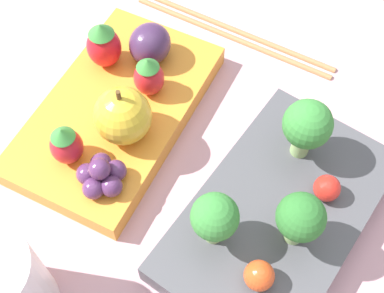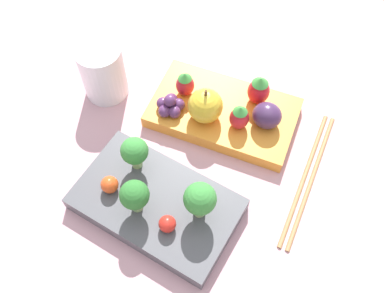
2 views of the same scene
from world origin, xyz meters
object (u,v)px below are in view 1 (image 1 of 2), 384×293
object	(u,v)px
cherry_tomato_1	(259,276)
grape_cluster	(101,175)
broccoli_floret_2	(215,218)
strawberry_2	(104,45)
bento_box_fruit	(116,112)
broccoli_floret_1	(307,126)
chopsticks_pair	(233,32)
drinking_cup	(0,289)
cherry_tomato_0	(327,188)
apple	(123,116)
plum	(150,44)
strawberry_0	(66,145)
bento_box_savoury	(277,216)
strawberry_1	(149,76)
broccoli_floret_0	(300,218)

from	to	relation	value
cherry_tomato_1	grape_cluster	world-z (taller)	grape_cluster
broccoli_floret_2	strawberry_2	xyz separation A→B (m)	(-0.10, -0.16, -0.01)
bento_box_fruit	broccoli_floret_1	world-z (taller)	broccoli_floret_1
strawberry_2	chopsticks_pair	world-z (taller)	strawberry_2
broccoli_floret_2	grape_cluster	world-z (taller)	broccoli_floret_2
bento_box_fruit	drinking_cup	distance (m)	0.18
cherry_tomato_0	apple	world-z (taller)	apple
broccoli_floret_2	chopsticks_pair	world-z (taller)	broccoli_floret_2
broccoli_floret_2	chopsticks_pair	size ratio (longest dim) A/B	0.25
strawberry_2	cherry_tomato_0	bearing A→B (deg)	81.14
bento_box_fruit	plum	distance (m)	0.07
grape_cluster	chopsticks_pair	xyz separation A→B (m)	(-0.21, 0.02, -0.03)
strawberry_0	apple	bearing A→B (deg)	147.25
broccoli_floret_2	plum	size ratio (longest dim) A/B	1.32
bento_box_savoury	cherry_tomato_1	world-z (taller)	cherry_tomato_1
broccoli_floret_1	apple	world-z (taller)	broccoli_floret_1
broccoli_floret_1	apple	bearing A→B (deg)	-70.01
apple	strawberry_1	xyz separation A→B (m)	(-0.05, -0.00, -0.00)
strawberry_2	broccoli_floret_0	bearing A→B (deg)	69.86
bento_box_savoury	broccoli_floret_1	size ratio (longest dim) A/B	3.61
strawberry_1	drinking_cup	size ratio (longest dim) A/B	0.48
strawberry_0	drinking_cup	xyz separation A→B (m)	(0.11, 0.03, 0.00)
plum	chopsticks_pair	xyz separation A→B (m)	(-0.08, 0.05, -0.04)
apple	strawberry_0	size ratio (longest dim) A/B	1.39
broccoli_floret_0	strawberry_2	world-z (taller)	broccoli_floret_0
drinking_cup	strawberry_1	bearing A→B (deg)	-178.65
broccoli_floret_0	grape_cluster	distance (m)	0.15
broccoli_floret_0	grape_cluster	size ratio (longest dim) A/B	1.35
plum	broccoli_floret_0	bearing A→B (deg)	60.65
broccoli_floret_0	strawberry_2	bearing A→B (deg)	-110.14
bento_box_savoury	drinking_cup	bearing A→B (deg)	-43.12
bento_box_savoury	cherry_tomato_0	world-z (taller)	cherry_tomato_0
bento_box_savoury	broccoli_floret_2	xyz separation A→B (m)	(0.04, -0.03, 0.04)
bento_box_savoury	broccoli_floret_1	bearing A→B (deg)	-173.09
apple	strawberry_2	xyz separation A→B (m)	(-0.06, -0.05, -0.00)
broccoli_floret_2	chopsticks_pair	xyz separation A→B (m)	(-0.21, -0.08, -0.05)
strawberry_2	broccoli_floret_2	bearing A→B (deg)	56.87
cherry_tomato_0	cherry_tomato_1	distance (m)	0.09
cherry_tomato_0	strawberry_1	size ratio (longest dim) A/B	0.51
broccoli_floret_2	strawberry_0	distance (m)	0.13
strawberry_0	strawberry_2	size ratio (longest dim) A/B	0.86
drinking_cup	grape_cluster	bearing A→B (deg)	175.66
plum	grape_cluster	size ratio (longest dim) A/B	1.00
bento_box_savoury	strawberry_2	bearing A→B (deg)	-107.70
cherry_tomato_0	grape_cluster	size ratio (longest dim) A/B	0.52
strawberry_2	grape_cluster	size ratio (longest dim) A/B	1.18
bento_box_savoury	bento_box_fruit	distance (m)	0.17
chopsticks_pair	strawberry_1	bearing A→B (deg)	-14.41
plum	chopsticks_pair	world-z (taller)	plum
cherry_tomato_0	chopsticks_pair	world-z (taller)	cherry_tomato_0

